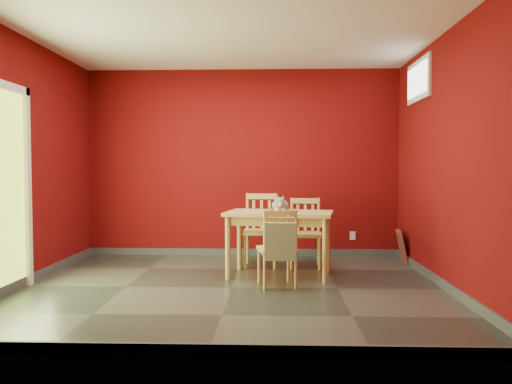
{
  "coord_description": "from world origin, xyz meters",
  "views": [
    {
      "loc": [
        0.44,
        -5.24,
        1.26
      ],
      "look_at": [
        0.25,
        0.45,
        1.0
      ],
      "focal_mm": 35.0,
      "sensor_mm": 36.0,
      "label": 1
    }
  ],
  "objects_px": {
    "cat": "(280,203)",
    "picture_frame": "(402,246)",
    "chair_far_left": "(261,229)",
    "chair_far_right": "(305,232)",
    "tote_bag": "(280,241)",
    "dining_table": "(279,220)",
    "chair_near": "(278,247)"
  },
  "relations": [
    {
      "from": "cat",
      "to": "picture_frame",
      "type": "distance_m",
      "value": 2.02
    },
    {
      "from": "chair_far_left",
      "to": "picture_frame",
      "type": "xyz_separation_m",
      "value": [
        1.9,
        0.31,
        -0.27
      ]
    },
    {
      "from": "chair_far_left",
      "to": "chair_far_right",
      "type": "height_order",
      "value": "chair_far_left"
    },
    {
      "from": "tote_bag",
      "to": "cat",
      "type": "distance_m",
      "value": 0.8
    },
    {
      "from": "dining_table",
      "to": "picture_frame",
      "type": "distance_m",
      "value": 1.97
    },
    {
      "from": "cat",
      "to": "picture_frame",
      "type": "bearing_deg",
      "value": 63.8
    },
    {
      "from": "dining_table",
      "to": "chair_near",
      "type": "distance_m",
      "value": 0.58
    },
    {
      "from": "dining_table",
      "to": "tote_bag",
      "type": "height_order",
      "value": "tote_bag"
    },
    {
      "from": "chair_near",
      "to": "dining_table",
      "type": "bearing_deg",
      "value": 87.45
    },
    {
      "from": "chair_far_right",
      "to": "cat",
      "type": "relative_size",
      "value": 2.16
    },
    {
      "from": "chair_near",
      "to": "chair_far_left",
      "type": "bearing_deg",
      "value": 100.18
    },
    {
      "from": "chair_near",
      "to": "picture_frame",
      "type": "height_order",
      "value": "chair_near"
    },
    {
      "from": "cat",
      "to": "picture_frame",
      "type": "height_order",
      "value": "cat"
    },
    {
      "from": "tote_bag",
      "to": "picture_frame",
      "type": "bearing_deg",
      "value": 45.07
    },
    {
      "from": "chair_far_left",
      "to": "picture_frame",
      "type": "relative_size",
      "value": 2.1
    },
    {
      "from": "chair_far_left",
      "to": "cat",
      "type": "distance_m",
      "value": 0.79
    },
    {
      "from": "dining_table",
      "to": "picture_frame",
      "type": "bearing_deg",
      "value": 29.42
    },
    {
      "from": "tote_bag",
      "to": "picture_frame",
      "type": "xyz_separation_m",
      "value": [
        1.67,
        1.67,
        -0.3
      ]
    },
    {
      "from": "chair_near",
      "to": "tote_bag",
      "type": "distance_m",
      "value": 0.23
    },
    {
      "from": "chair_far_right",
      "to": "dining_table",
      "type": "bearing_deg",
      "value": -119.73
    },
    {
      "from": "dining_table",
      "to": "cat",
      "type": "bearing_deg",
      "value": -56.6
    },
    {
      "from": "chair_far_right",
      "to": "chair_near",
      "type": "bearing_deg",
      "value": -108.06
    },
    {
      "from": "chair_far_left",
      "to": "picture_frame",
      "type": "distance_m",
      "value": 1.94
    },
    {
      "from": "dining_table",
      "to": "chair_near",
      "type": "relative_size",
      "value": 1.59
    },
    {
      "from": "cat",
      "to": "picture_frame",
      "type": "xyz_separation_m",
      "value": [
        1.66,
        0.96,
        -0.65
      ]
    },
    {
      "from": "picture_frame",
      "to": "dining_table",
      "type": "bearing_deg",
      "value": -150.58
    },
    {
      "from": "dining_table",
      "to": "cat",
      "type": "xyz_separation_m",
      "value": [
        0.01,
        -0.01,
        0.2
      ]
    },
    {
      "from": "chair_far_right",
      "to": "chair_near",
      "type": "height_order",
      "value": "chair_far_right"
    },
    {
      "from": "dining_table",
      "to": "chair_far_right",
      "type": "xyz_separation_m",
      "value": [
        0.34,
        0.6,
        -0.22
      ]
    },
    {
      "from": "tote_bag",
      "to": "chair_far_right",
      "type": "bearing_deg",
      "value": 75.6
    },
    {
      "from": "chair_far_left",
      "to": "chair_near",
      "type": "height_order",
      "value": "chair_far_left"
    },
    {
      "from": "chair_far_right",
      "to": "tote_bag",
      "type": "bearing_deg",
      "value": -104.4
    }
  ]
}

